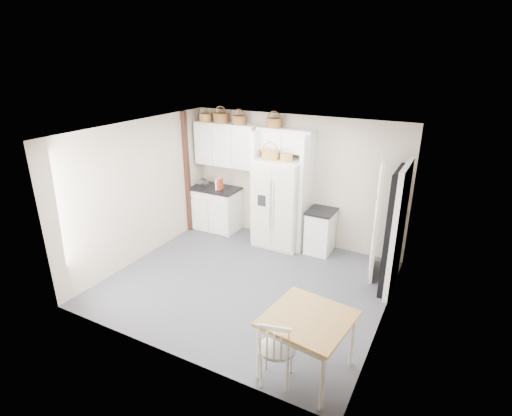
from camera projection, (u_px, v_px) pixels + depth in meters
The scene contains 28 objects.
floor at pixel (247, 282), 6.87m from camera, with size 4.50×4.50×0.00m, color #454652.
ceiling at pixel (246, 131), 5.93m from camera, with size 4.50×4.50×0.00m, color white.
wall_back at pixel (295, 180), 8.05m from camera, with size 4.50×4.50×0.00m, color #B8A490.
wall_left at pixel (141, 191), 7.38m from camera, with size 4.00×4.00×0.00m, color #B8A490.
wall_right at pixel (391, 241), 5.41m from camera, with size 4.00×4.00×0.00m, color #B8A490.
refrigerator at pixel (280, 203), 7.96m from camera, with size 0.92×0.74×1.79m, color silver.
base_cab_left at pixel (217, 209), 8.86m from camera, with size 0.99×0.63×0.92m, color white.
base_cab_right at pixel (320, 232), 7.81m from camera, with size 0.47×0.57×0.83m, color white.
dining_table at pixel (307, 345), 4.81m from camera, with size 0.95×0.95×0.79m, color #A07038.
windsor_chair at pixel (277, 349), 4.66m from camera, with size 0.45×0.41×0.92m, color white.
counter_left at pixel (216, 188), 8.68m from camera, with size 1.03×0.67×0.04m, color black.
counter_right at pixel (322, 211), 7.66m from camera, with size 0.51×0.61×0.04m, color black.
toaster at pixel (204, 183), 8.70m from camera, with size 0.24×0.14×0.17m, color silver.
cookbook_red at pixel (220, 184), 8.49m from camera, with size 0.03×0.16×0.24m, color #B0361D.
cookbook_cream at pixel (218, 184), 8.51m from camera, with size 0.04×0.16×0.24m, color silver.
basket_upper_a at pixel (206, 117), 8.37m from camera, with size 0.27×0.27×0.16m, color brown.
basket_upper_b at pixel (221, 118), 8.20m from camera, with size 0.32×0.32×0.19m, color brown.
basket_upper_c at pixel (239, 120), 8.01m from camera, with size 0.29×0.29×0.17m, color brown.
basket_bridge_a at pixel (274, 123), 7.67m from camera, with size 0.31×0.31×0.17m, color brown.
basket_fridge_a at pixel (270, 155), 7.60m from camera, with size 0.34×0.34×0.18m, color brown.
basket_fridge_b at pixel (286, 158), 7.47m from camera, with size 0.25×0.25×0.13m, color brown.
upper_cabinet at pixel (226, 145), 8.35m from camera, with size 1.40×0.34×0.90m, color white.
bridge_cabinet at pixel (286, 140), 7.67m from camera, with size 1.12×0.34×0.45m, color white.
fridge_panel_left at pixel (259, 186), 8.14m from camera, with size 0.08×0.60×2.30m, color white.
fridge_panel_right at pixel (306, 194), 7.70m from camera, with size 0.08×0.60×2.30m, color white.
trim_post at pixel (187, 174), 8.47m from camera, with size 0.09×0.09×2.60m, color black.
doorway_void at pixel (395, 231), 6.38m from camera, with size 0.18×0.85×2.05m, color black.
door_slab at pixel (377, 220), 6.81m from camera, with size 0.80×0.04×2.05m, color white.
Camera 1 is at (2.92, -5.18, 3.67)m, focal length 28.00 mm.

